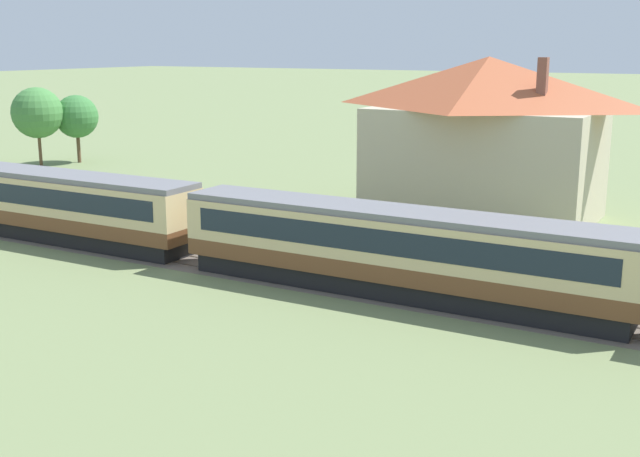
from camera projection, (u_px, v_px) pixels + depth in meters
name	position (u px, v px, depth m)	size (l,w,h in m)	color
passenger_train	(402.00, 248.00, 35.60)	(111.73, 3.10, 3.94)	brown
railway_track	(265.00, 273.00, 39.63)	(166.13, 3.60, 0.04)	#665B51
station_house_terracotta_roof	(486.00, 136.00, 51.26)	(14.91, 9.97, 10.31)	#BCB293
yard_tree_0	(37.00, 113.00, 73.79)	(4.69, 4.69, 7.24)	brown
yard_tree_1	(77.00, 117.00, 75.87)	(4.05, 4.05, 6.41)	brown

